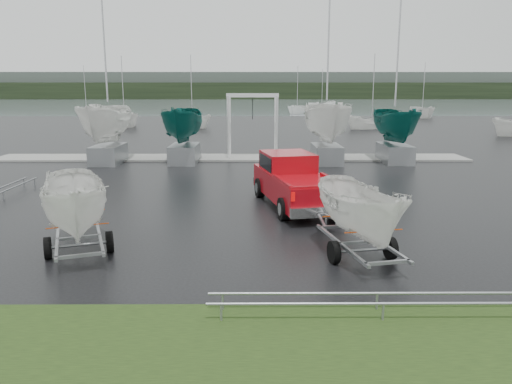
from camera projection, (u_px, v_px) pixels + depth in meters
name	position (u px, v px, depth m)	size (l,w,h in m)	color
ground_plane	(216.00, 206.00, 19.40)	(120.00, 120.00, 0.00)	black
lake	(247.00, 106.00, 117.23)	(300.00, 300.00, 0.00)	gray
grass_verge	(171.00, 353.00, 8.64)	(40.00, 40.00, 0.00)	#1D3012
dock	(231.00, 158.00, 32.11)	(30.00, 3.00, 0.12)	gray
treeline	(249.00, 91.00, 185.09)	(300.00, 8.00, 6.00)	black
far_hill	(250.00, 85.00, 192.50)	(300.00, 6.00, 10.00)	#4C5651
pickup_truck	(292.00, 179.00, 19.38)	(3.17, 6.18, 1.96)	#9E0811
trailer_hitched	(363.00, 164.00, 12.90)	(1.92, 3.77, 4.71)	gray
trailer_parked	(72.00, 156.00, 13.29)	(2.34, 3.79, 5.05)	gray
boat_hoist	(253.00, 117.00, 31.57)	(3.30, 2.18, 4.12)	silver
keelboat_0	(105.00, 97.00, 29.31)	(2.46, 3.20, 10.63)	gray
keelboat_1	(183.00, 104.00, 29.61)	(2.25, 3.20, 7.08)	gray
keelboat_2	(328.00, 95.00, 29.35)	(2.56, 3.20, 10.73)	gray
keelboat_3	(397.00, 105.00, 29.79)	(2.19, 3.20, 10.36)	gray
mast_rack_2	(380.00, 298.00, 10.06)	(7.00, 0.56, 0.06)	gray
moored_boat_0	(125.00, 126.00, 58.25)	(3.58, 3.61, 11.53)	white
moored_boat_1	(192.00, 127.00, 56.78)	(3.44, 3.44, 11.20)	white
moored_boat_2	(371.00, 129.00, 54.58)	(3.16, 3.13, 11.18)	white
moored_boat_3	(422.00, 118.00, 74.43)	(2.78, 2.85, 11.60)	white
moored_boat_4	(87.00, 114.00, 84.36)	(2.58, 2.62, 10.79)	white
moored_boat_5	(297.00, 114.00, 85.22)	(3.07, 3.10, 11.09)	white
moored_boat_7	(322.00, 110.00, 100.35)	(3.77, 3.75, 11.55)	white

